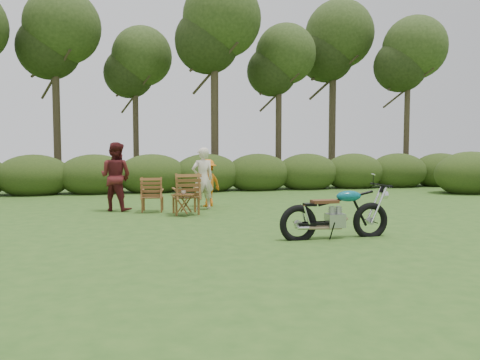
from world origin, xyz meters
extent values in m
plane|color=#2C501A|center=(0.00, 0.00, 0.00)|extent=(80.00, 80.00, 0.00)
cylinder|color=#35291D|center=(-5.50, 11.10, 3.60)|extent=(0.28, 0.28, 7.20)
sphere|color=#263915|center=(-5.50, 11.10, 5.84)|extent=(2.88, 2.88, 2.88)
cylinder|color=#35291D|center=(-2.50, 12.20, 3.15)|extent=(0.24, 0.24, 6.30)
sphere|color=#263915|center=(-2.50, 12.20, 5.11)|extent=(2.52, 2.52, 2.52)
cylinder|color=#35291D|center=(0.50, 10.00, 3.83)|extent=(0.30, 0.30, 7.65)
sphere|color=#263915|center=(0.50, 10.00, 6.21)|extent=(3.06, 3.06, 3.06)
cylinder|color=#35291D|center=(3.50, 11.10, 3.24)|extent=(0.26, 0.26, 6.48)
sphere|color=#263915|center=(3.50, 11.10, 5.26)|extent=(2.59, 2.59, 2.59)
cylinder|color=#35291D|center=(6.50, 12.20, 3.96)|extent=(0.32, 0.32, 7.92)
sphere|color=#263915|center=(6.50, 12.20, 6.42)|extent=(3.17, 3.17, 3.17)
cylinder|color=#35291D|center=(9.00, 10.00, 3.42)|extent=(0.24, 0.24, 6.84)
sphere|color=#263915|center=(9.00, 10.00, 5.55)|extent=(2.74, 2.74, 2.74)
ellipsoid|color=#273B15|center=(-6.00, 9.00, 0.63)|extent=(2.52, 1.68, 1.51)
ellipsoid|color=#273B15|center=(-4.00, 9.00, 0.63)|extent=(2.52, 1.68, 1.51)
ellipsoid|color=#273B15|center=(-2.00, 9.00, 0.63)|extent=(2.52, 1.68, 1.51)
ellipsoid|color=#273B15|center=(0.00, 9.00, 0.63)|extent=(2.52, 1.68, 1.51)
ellipsoid|color=#273B15|center=(2.00, 9.00, 0.63)|extent=(2.52, 1.68, 1.51)
ellipsoid|color=#273B15|center=(4.00, 9.00, 0.63)|extent=(2.52, 1.68, 1.51)
ellipsoid|color=#273B15|center=(6.00, 9.00, 0.63)|extent=(2.52, 1.68, 1.51)
ellipsoid|color=#273B15|center=(8.00, 9.00, 0.63)|extent=(2.52, 1.68, 1.51)
ellipsoid|color=#273B15|center=(10.00, 9.00, 0.63)|extent=(2.52, 1.68, 1.51)
ellipsoid|color=#273B15|center=(9.00, 6.00, 0.68)|extent=(2.70, 1.80, 1.62)
imported|color=beige|center=(-1.58, 2.77, 0.57)|extent=(0.14, 0.14, 0.09)
imported|color=beige|center=(-0.95, 3.86, 0.00)|extent=(0.66, 0.50, 1.62)
imported|color=#501718|center=(-3.16, 4.14, 0.00)|extent=(1.07, 1.00, 1.76)
imported|color=#CF6713|center=(-0.72, 4.45, 0.00)|extent=(0.97, 0.83, 1.30)
camera|label=1|loc=(-2.84, -8.22, 1.63)|focal=35.00mm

